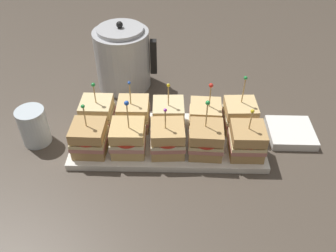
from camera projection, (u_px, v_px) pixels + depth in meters
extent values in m
plane|color=#4C4238|center=(168.00, 143.00, 0.97)|extent=(6.00, 6.00, 0.00)
cube|color=white|center=(168.00, 141.00, 0.96)|extent=(0.51, 0.22, 0.01)
cube|color=white|center=(168.00, 139.00, 0.96)|extent=(0.51, 0.22, 0.01)
cube|color=tan|center=(91.00, 146.00, 0.91)|extent=(0.08, 0.08, 0.03)
cube|color=tan|center=(90.00, 140.00, 0.90)|extent=(0.09, 0.09, 0.01)
cube|color=beige|center=(89.00, 137.00, 0.89)|extent=(0.09, 0.09, 0.01)
cylinder|color=red|center=(88.00, 139.00, 0.88)|extent=(0.06, 0.06, 0.00)
cube|color=tan|center=(88.00, 130.00, 0.88)|extent=(0.08, 0.08, 0.03)
cylinder|color=tan|center=(85.00, 117.00, 0.85)|extent=(0.00, 0.01, 0.07)
sphere|color=green|center=(83.00, 106.00, 0.83)|extent=(0.01, 0.01, 0.01)
cube|color=tan|center=(129.00, 146.00, 0.91)|extent=(0.08, 0.08, 0.03)
cube|color=tan|center=(128.00, 140.00, 0.90)|extent=(0.09, 0.09, 0.01)
cube|color=beige|center=(128.00, 137.00, 0.89)|extent=(0.09, 0.09, 0.01)
cylinder|color=red|center=(127.00, 139.00, 0.88)|extent=(0.06, 0.06, 0.00)
cube|color=#E0B771|center=(127.00, 130.00, 0.88)|extent=(0.08, 0.08, 0.03)
cylinder|color=tan|center=(128.00, 117.00, 0.84)|extent=(0.00, 0.00, 0.09)
sphere|color=blue|center=(126.00, 103.00, 0.81)|extent=(0.01, 0.01, 0.01)
cube|color=tan|center=(167.00, 146.00, 0.91)|extent=(0.09, 0.09, 0.03)
cube|color=tan|center=(167.00, 141.00, 0.90)|extent=(0.09, 0.09, 0.01)
cube|color=beige|center=(167.00, 138.00, 0.89)|extent=(0.09, 0.09, 0.01)
cylinder|color=red|center=(167.00, 140.00, 0.87)|extent=(0.06, 0.06, 0.00)
cube|color=tan|center=(167.00, 131.00, 0.88)|extent=(0.09, 0.09, 0.03)
cylinder|color=tan|center=(165.00, 121.00, 0.85)|extent=(0.00, 0.00, 0.07)
sphere|color=purple|center=(165.00, 110.00, 0.83)|extent=(0.01, 0.01, 0.01)
cube|color=tan|center=(205.00, 147.00, 0.91)|extent=(0.09, 0.09, 0.03)
cube|color=tan|center=(206.00, 142.00, 0.89)|extent=(0.09, 0.09, 0.01)
cube|color=beige|center=(206.00, 139.00, 0.89)|extent=(0.09, 0.09, 0.01)
cylinder|color=red|center=(206.00, 141.00, 0.87)|extent=(0.06, 0.06, 0.00)
cube|color=tan|center=(206.00, 132.00, 0.87)|extent=(0.09, 0.09, 0.03)
cylinder|color=tan|center=(207.00, 116.00, 0.85)|extent=(0.00, 0.00, 0.08)
sphere|color=green|center=(208.00, 103.00, 0.82)|extent=(0.01, 0.01, 0.01)
cube|color=tan|center=(245.00, 148.00, 0.90)|extent=(0.08, 0.08, 0.03)
cube|color=tan|center=(246.00, 143.00, 0.89)|extent=(0.09, 0.09, 0.01)
cube|color=beige|center=(247.00, 140.00, 0.88)|extent=(0.08, 0.08, 0.01)
cylinder|color=red|center=(248.00, 142.00, 0.87)|extent=(0.05, 0.05, 0.00)
cube|color=tan|center=(248.00, 133.00, 0.87)|extent=(0.08, 0.08, 0.03)
cylinder|color=tan|center=(250.00, 122.00, 0.84)|extent=(0.00, 0.01, 0.07)
sphere|color=yellow|center=(252.00, 111.00, 0.82)|extent=(0.01, 0.01, 0.01)
cube|color=beige|center=(99.00, 121.00, 0.99)|extent=(0.08, 0.08, 0.03)
cube|color=tan|center=(98.00, 115.00, 0.97)|extent=(0.09, 0.09, 0.01)
cube|color=beige|center=(97.00, 113.00, 0.97)|extent=(0.09, 0.09, 0.01)
cylinder|color=red|center=(96.00, 114.00, 0.95)|extent=(0.07, 0.07, 0.00)
cube|color=beige|center=(96.00, 106.00, 0.95)|extent=(0.08, 0.08, 0.03)
cylinder|color=tan|center=(95.00, 95.00, 0.93)|extent=(0.00, 0.00, 0.07)
sphere|color=green|center=(93.00, 85.00, 0.90)|extent=(0.01, 0.01, 0.01)
cube|color=#DBB77A|center=(134.00, 122.00, 0.99)|extent=(0.08, 0.08, 0.03)
cube|color=tan|center=(134.00, 116.00, 0.97)|extent=(0.09, 0.09, 0.01)
cube|color=beige|center=(134.00, 113.00, 0.97)|extent=(0.09, 0.09, 0.01)
cylinder|color=red|center=(133.00, 115.00, 0.95)|extent=(0.06, 0.06, 0.00)
cube|color=#E8C281|center=(133.00, 107.00, 0.95)|extent=(0.08, 0.08, 0.03)
cylinder|color=tan|center=(130.00, 95.00, 0.92)|extent=(0.00, 0.01, 0.08)
sphere|color=blue|center=(129.00, 83.00, 0.90)|extent=(0.01, 0.01, 0.01)
cube|color=beige|center=(169.00, 123.00, 0.98)|extent=(0.09, 0.09, 0.03)
cube|color=tan|center=(169.00, 118.00, 0.97)|extent=(0.09, 0.09, 0.01)
cube|color=beige|center=(169.00, 115.00, 0.96)|extent=(0.09, 0.09, 0.01)
cylinder|color=red|center=(169.00, 116.00, 0.95)|extent=(0.06, 0.06, 0.00)
cube|color=beige|center=(169.00, 108.00, 0.95)|extent=(0.09, 0.09, 0.03)
cylinder|color=tan|center=(168.00, 97.00, 0.92)|extent=(0.00, 0.00, 0.07)
sphere|color=yellow|center=(168.00, 85.00, 0.89)|extent=(0.01, 0.01, 0.01)
cube|color=#DBB77A|center=(204.00, 123.00, 0.98)|extent=(0.09, 0.09, 0.03)
cube|color=tan|center=(205.00, 118.00, 0.97)|extent=(0.09, 0.09, 0.01)
cube|color=beige|center=(205.00, 115.00, 0.96)|extent=(0.09, 0.09, 0.01)
cube|color=#E8C281|center=(206.00, 109.00, 0.95)|extent=(0.09, 0.09, 0.03)
cylinder|color=tan|center=(210.00, 97.00, 0.92)|extent=(0.00, 0.01, 0.08)
sphere|color=red|center=(211.00, 85.00, 0.89)|extent=(0.01, 0.01, 0.01)
cube|color=#DBB77A|center=(238.00, 123.00, 0.98)|extent=(0.09, 0.09, 0.03)
cube|color=tan|center=(239.00, 118.00, 0.97)|extent=(0.09, 0.09, 0.01)
cube|color=beige|center=(240.00, 115.00, 0.96)|extent=(0.09, 0.09, 0.01)
cylinder|color=red|center=(241.00, 116.00, 0.95)|extent=(0.07, 0.07, 0.00)
cube|color=#E8C281|center=(241.00, 108.00, 0.95)|extent=(0.09, 0.09, 0.03)
cylinder|color=tan|center=(243.00, 92.00, 0.92)|extent=(0.00, 0.01, 0.09)
sphere|color=green|center=(246.00, 78.00, 0.89)|extent=(0.01, 0.01, 0.01)
cylinder|color=#B7BABF|center=(123.00, 59.00, 1.13)|extent=(0.17, 0.17, 0.19)
cylinder|color=#B7BABF|center=(120.00, 30.00, 1.06)|extent=(0.14, 0.14, 0.01)
sphere|color=black|center=(120.00, 25.00, 1.05)|extent=(0.02, 0.02, 0.02)
cube|color=black|center=(154.00, 57.00, 1.12)|extent=(0.02, 0.02, 0.11)
cylinder|color=silver|center=(34.00, 126.00, 0.94)|extent=(0.08, 0.08, 0.10)
cube|color=white|center=(291.00, 133.00, 0.98)|extent=(0.12, 0.12, 0.02)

